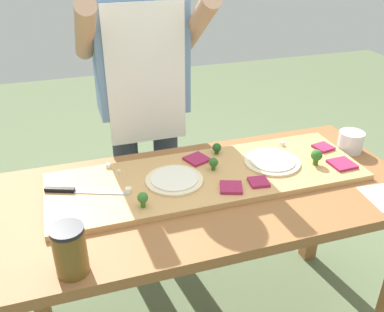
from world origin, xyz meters
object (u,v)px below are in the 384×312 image
cheese_crumble_b (128,190)px  pizza_slice_near_left (259,182)px  flour_cup (350,143)px  pizza_slice_far_right (197,159)px  cheese_crumble_d (109,166)px  broccoli_floret_back_mid (143,198)px  cheese_crumble_c (119,171)px  broccoli_floret_center_left (217,148)px  pizza_whole_cheese_artichoke (272,161)px  pizza_slice_near_right (342,164)px  prep_table (209,214)px  cook_center (143,90)px  sauce_jar (70,250)px  chefs_knife (75,191)px  cheese_crumble_a (282,143)px  pizza_slice_far_left (323,147)px  pizza_slice_center (231,187)px  recipe_note (384,197)px  broccoli_floret_back_left (213,163)px  broccoli_floret_back_right (316,156)px  pizza_whole_white_garlic (174,180)px

cheese_crumble_b → pizza_slice_near_left: bearing=-10.3°
flour_cup → pizza_slice_far_right: bearing=173.2°
pizza_slice_near_left → cheese_crumble_d: 0.59m
broccoli_floret_back_mid → cheese_crumble_c: (-0.04, 0.25, -0.03)m
cheese_crumble_b → flour_cup: bearing=4.1°
broccoli_floret_center_left → pizza_slice_near_left: bearing=-76.0°
pizza_whole_cheese_artichoke → pizza_slice_near_right: pizza_whole_cheese_artichoke is taller
prep_table → cook_center: (-0.13, 0.55, 0.33)m
pizza_whole_cheese_artichoke → cheese_crumble_c: bearing=169.4°
cheese_crumble_c → sauce_jar: size_ratio=0.08×
chefs_knife → pizza_slice_near_left: (0.66, -0.15, 0.00)m
pizza_slice_near_right → cheese_crumble_c: size_ratio=7.62×
cheese_crumble_a → cheese_crumble_d: (-0.75, 0.04, -0.00)m
broccoli_floret_back_mid → cheese_crumble_c: 0.26m
pizza_slice_far_left → sauce_jar: bearing=-159.4°
cheese_crumble_c → cook_center: 0.45m
pizza_slice_near_right → cheese_crumble_b: size_ratio=4.53×
cheese_crumble_b → cheese_crumble_c: 0.15m
pizza_slice_center → cheese_crumble_d: 0.50m
recipe_note → prep_table: bearing=157.1°
sauce_jar → cook_center: (0.39, 0.84, 0.14)m
chefs_knife → pizza_whole_cheese_artichoke: 0.78m
recipe_note → pizza_slice_center: bearing=159.8°
broccoli_floret_back_left → sauce_jar: 0.69m
broccoli_floret_center_left → pizza_slice_center: bearing=-99.5°
chefs_knife → recipe_note: size_ratio=1.79×
chefs_knife → recipe_note: bearing=-17.8°
chefs_knife → pizza_whole_cheese_artichoke: size_ratio=1.30×
pizza_slice_far_right → pizza_slice_center: size_ratio=1.05×
broccoli_floret_back_mid → chefs_knife: bearing=142.8°
pizza_slice_far_left → broccoli_floret_back_mid: (-0.83, -0.19, 0.03)m
broccoli_floret_center_left → cheese_crumble_a: bearing=-2.7°
broccoli_floret_back_left → broccoli_floret_center_left: broccoli_floret_back_left is taller
cheese_crumble_a → recipe_note: bearing=-68.5°
cheese_crumble_c → flour_cup: (1.00, -0.08, 0.01)m
pizza_slice_far_left → recipe_note: 0.37m
pizza_slice_far_right → broccoli_floret_back_right: (0.45, -0.18, 0.03)m
pizza_slice_near_right → cheese_crumble_b: 0.86m
cheese_crumble_b → sauce_jar: size_ratio=0.13×
cook_center → recipe_note: bearing=-48.2°
broccoli_floret_center_left → cheese_crumble_c: (-0.42, -0.03, -0.02)m
pizza_slice_near_right → pizza_slice_center: size_ratio=1.13×
pizza_slice_near_right → pizza_whole_white_garlic: bearing=172.5°
pizza_slice_far_left → pizza_slice_center: bearing=-160.9°
pizza_whole_cheese_artichoke → broccoli_floret_center_left: bearing=142.5°
pizza_slice_far_right → broccoli_floret_center_left: bearing=16.8°
pizza_whole_cheese_artichoke → cheese_crumble_d: 0.66m
broccoli_floret_back_mid → pizza_slice_far_left: bearing=12.6°
pizza_slice_far_right → chefs_knife: bearing=-169.8°
flour_cup → cheese_crumble_b: bearing=-175.9°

